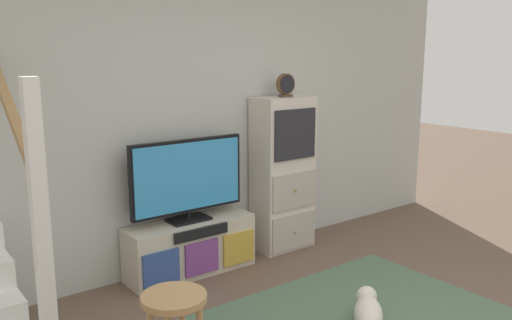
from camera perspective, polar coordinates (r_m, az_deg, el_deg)
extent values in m
cube|color=#B2B7B2|center=(4.94, -5.80, 4.60)|extent=(6.40, 0.12, 2.70)
cube|color=#BCB29E|center=(4.84, -6.97, -9.15)|extent=(1.16, 0.36, 0.48)
cube|color=#2D4784|center=(4.52, -10.00, -11.27)|extent=(0.32, 0.02, 0.29)
cube|color=#70387F|center=(4.69, -5.75, -10.27)|extent=(0.32, 0.02, 0.29)
cube|color=#B79333|center=(4.89, -1.85, -9.30)|extent=(0.32, 0.02, 0.29)
cube|color=black|center=(4.62, -5.81, -7.70)|extent=(0.52, 0.02, 0.09)
cube|color=black|center=(4.77, -7.17, -6.25)|extent=(0.36, 0.22, 0.02)
cylinder|color=black|center=(4.76, -7.18, -5.77)|extent=(0.05, 0.05, 0.06)
cube|color=black|center=(4.67, -7.28, -1.67)|extent=(1.07, 0.05, 0.64)
cube|color=#338CCC|center=(4.64, -7.11, -1.74)|extent=(1.02, 0.01, 0.59)
cube|color=beige|center=(5.28, 2.83, -1.48)|extent=(0.58, 0.34, 1.51)
cube|color=#ADA497|center=(5.30, 4.04, -7.59)|extent=(0.53, 0.02, 0.35)
sphere|color=olive|center=(5.29, 4.17, -7.64)|extent=(0.03, 0.03, 0.03)
cube|color=#ADA497|center=(5.18, 4.10, -3.25)|extent=(0.53, 0.02, 0.35)
sphere|color=olive|center=(5.17, 4.23, -3.29)|extent=(0.03, 0.03, 0.03)
cube|color=#232328|center=(5.07, 4.19, 2.73)|extent=(0.49, 0.02, 0.47)
cube|color=#4C3823|center=(5.16, 3.14, 6.82)|extent=(0.12, 0.08, 0.02)
cylinder|color=brown|center=(5.15, 3.16, 8.06)|extent=(0.20, 0.04, 0.20)
cylinder|color=black|center=(5.13, 3.35, 8.04)|extent=(0.17, 0.01, 0.17)
cube|color=white|center=(3.39, -21.81, -7.18)|extent=(0.09, 0.09, 1.80)
cube|color=#9E7547|center=(3.87, -25.33, 6.88)|extent=(0.06, 1.33, 0.99)
cylinder|color=#A37A4C|center=(2.87, -8.71, -14.27)|extent=(0.34, 0.34, 0.03)
ellipsoid|color=beige|center=(4.02, 11.84, -15.82)|extent=(0.45, 0.45, 0.22)
sphere|color=beige|center=(4.19, 11.67, -13.97)|extent=(0.15, 0.15, 0.15)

